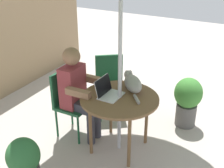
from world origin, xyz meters
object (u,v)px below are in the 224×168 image
laptop (107,91)px  potted_plant_by_chair (188,99)px  person_seated (78,89)px  cat (132,83)px  chair_occupied (68,98)px  patio_table (119,102)px  chair_empty (110,81)px  potted_plant_near_fence (25,165)px

laptop → potted_plant_by_chair: laptop is taller
person_seated → cat: person_seated is taller
cat → potted_plant_by_chair: bearing=-40.0°
chair_occupied → person_seated: (0.00, -0.16, 0.17)m
patio_table → chair_occupied: size_ratio=1.04×
person_seated → potted_plant_by_chair: (0.92, -1.18, -0.29)m
chair_empty → potted_plant_by_chair: size_ratio=1.24×
potted_plant_by_chair → laptop: bearing=141.9°
laptop → chair_occupied: bearing=87.6°
chair_empty → laptop: laptop is taller
potted_plant_near_fence → person_seated: bearing=4.1°
chair_empty → potted_plant_near_fence: (-1.81, -0.01, -0.18)m
laptop → cat: bearing=-33.3°
person_seated → laptop: size_ratio=4.02×
person_seated → laptop: person_seated is taller
potted_plant_near_fence → potted_plant_by_chair: size_ratio=0.91×
chair_occupied → potted_plant_by_chair: size_ratio=1.24×
cat → potted_plant_near_fence: size_ratio=0.84×
chair_empty → potted_plant_near_fence: bearing=-179.8°
chair_occupied → laptop: size_ratio=2.91×
chair_occupied → cat: (0.27, -0.79, 0.29)m
person_seated → potted_plant_near_fence: (-1.09, -0.08, -0.35)m
chair_occupied → cat: 0.88m
cat → chair_empty: bearing=50.9°
laptop → potted_plant_by_chair: size_ratio=0.43×
chair_empty → potted_plant_near_fence: 1.82m
person_seated → chair_empty: bearing=-5.6°
person_seated → potted_plant_by_chair: size_ratio=1.71×
chair_occupied → chair_empty: (0.72, -0.23, 0.00)m
person_seated → potted_plant_by_chair: person_seated is taller
chair_empty → cat: size_ratio=1.63×
chair_occupied → chair_empty: same height
laptop → potted_plant_near_fence: 1.21m
laptop → potted_plant_by_chair: (0.95, -0.74, -0.39)m
chair_occupied → potted_plant_near_fence: bearing=-167.8°
patio_table → laptop: size_ratio=3.02×
person_seated → laptop: 0.45m
chair_occupied → potted_plant_near_fence: (-1.09, -0.24, -0.18)m
potted_plant_by_chair → chair_occupied: bearing=124.6°
potted_plant_by_chair → cat: bearing=140.0°
cat → potted_plant_near_fence: 1.54m
person_seated → laptop: bearing=-93.3°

